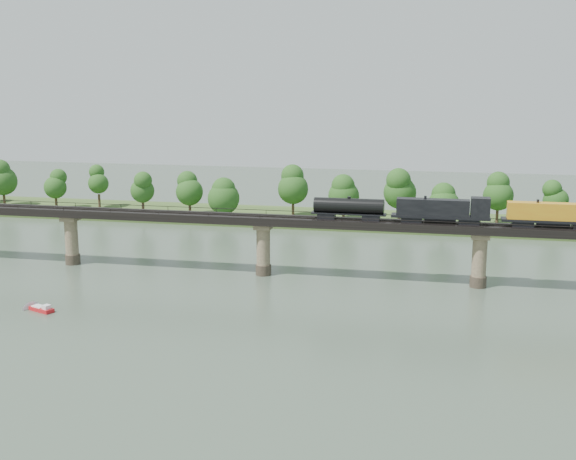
# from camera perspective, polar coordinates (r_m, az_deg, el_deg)

# --- Properties ---
(ground) EXTENTS (400.00, 400.00, 0.00)m
(ground) POSITION_cam_1_polar(r_m,az_deg,el_deg) (111.51, -5.70, -7.52)
(ground) COLOR #374638
(ground) RESTS_ON ground
(far_bank) EXTENTS (300.00, 24.00, 1.60)m
(far_bank) POSITION_cam_1_polar(r_m,az_deg,el_deg) (191.38, 2.02, 0.94)
(far_bank) COLOR #324B1E
(far_bank) RESTS_ON ground
(bridge) EXTENTS (236.00, 30.00, 11.50)m
(bridge) POSITION_cam_1_polar(r_m,az_deg,el_deg) (137.74, -1.96, -1.36)
(bridge) COLOR #473A2D
(bridge) RESTS_ON ground
(bridge_superstructure) EXTENTS (220.00, 4.90, 0.75)m
(bridge_superstructure) POSITION_cam_1_polar(r_m,az_deg,el_deg) (136.45, -1.98, 1.23)
(bridge_superstructure) COLOR black
(bridge_superstructure) RESTS_ON bridge
(far_treeline) EXTENTS (289.06, 17.54, 13.60)m
(far_treeline) POSITION_cam_1_polar(r_m,az_deg,el_deg) (187.29, -0.68, 3.20)
(far_treeline) COLOR #382619
(far_treeline) RESTS_ON far_bank
(freight_train) EXTENTS (70.68, 2.75, 4.86)m
(freight_train) POSITION_cam_1_polar(r_m,az_deg,el_deg) (132.80, 17.57, 1.29)
(freight_train) COLOR black
(freight_train) RESTS_ON bridge
(motorboat) EXTENTS (4.75, 3.15, 1.25)m
(motorboat) POSITION_cam_1_polar(r_m,az_deg,el_deg) (124.01, -18.88, -5.90)
(motorboat) COLOR red
(motorboat) RESTS_ON ground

